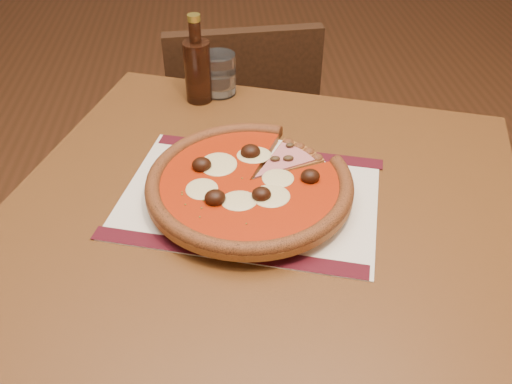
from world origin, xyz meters
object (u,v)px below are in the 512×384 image
(table, at_px, (257,261))
(pizza, at_px, (249,182))
(chair_far, at_px, (241,134))
(water_glass, at_px, (219,74))
(bottle, at_px, (198,68))
(plate, at_px, (250,192))

(table, relative_size, pizza, 3.11)
(pizza, bearing_deg, table, -79.30)
(chair_far, bearing_deg, water_glass, 74.72)
(water_glass, bearing_deg, chair_far, 78.99)
(table, relative_size, water_glass, 11.94)
(water_glass, bearing_deg, table, -83.24)
(water_glass, height_order, bottle, bottle)
(plate, bearing_deg, bottle, 103.92)
(table, bearing_deg, plate, 100.41)
(table, relative_size, bottle, 5.70)
(bottle, bearing_deg, pizza, -76.12)
(chair_far, xyz_separation_m, pizza, (-0.02, -0.64, 0.32))
(water_glass, bearing_deg, pizza, -83.75)
(pizza, bearing_deg, bottle, 103.88)
(table, height_order, plate, plate)
(water_glass, relative_size, bottle, 0.48)
(plate, distance_m, bottle, 0.34)
(bottle, bearing_deg, water_glass, 32.54)
(plate, height_order, bottle, bottle)
(water_glass, distance_m, bottle, 0.06)
(table, bearing_deg, bottle, 103.50)
(pizza, height_order, water_glass, water_glass)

